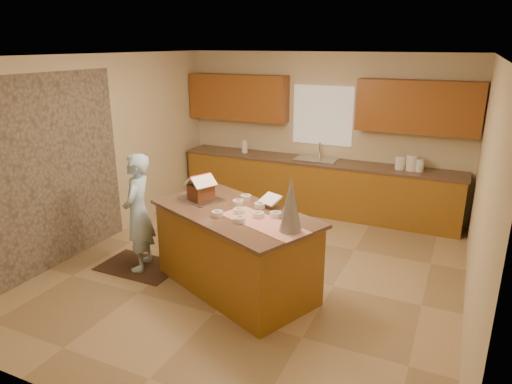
% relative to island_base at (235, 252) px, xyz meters
% --- Properties ---
extents(floor, '(5.50, 5.50, 0.00)m').
position_rel_island_base_xyz_m(floor, '(0.04, 0.52, -0.47)').
color(floor, tan).
rests_on(floor, ground).
extents(ceiling, '(5.50, 5.50, 0.00)m').
position_rel_island_base_xyz_m(ceiling, '(0.04, 0.52, 2.23)').
color(ceiling, silver).
rests_on(ceiling, floor).
extents(wall_back, '(5.50, 5.50, 0.00)m').
position_rel_island_base_xyz_m(wall_back, '(0.04, 3.27, 0.88)').
color(wall_back, beige).
rests_on(wall_back, floor).
extents(wall_front, '(5.50, 5.50, 0.00)m').
position_rel_island_base_xyz_m(wall_front, '(0.04, -2.23, 0.88)').
color(wall_front, beige).
rests_on(wall_front, floor).
extents(wall_left, '(5.50, 5.50, 0.00)m').
position_rel_island_base_xyz_m(wall_left, '(-2.46, 0.52, 0.88)').
color(wall_left, beige).
rests_on(wall_left, floor).
extents(wall_right, '(5.50, 5.50, 0.00)m').
position_rel_island_base_xyz_m(wall_right, '(2.54, 0.52, 0.88)').
color(wall_right, beige).
rests_on(wall_right, floor).
extents(stone_accent, '(0.00, 2.50, 2.50)m').
position_rel_island_base_xyz_m(stone_accent, '(-2.44, -0.28, 0.78)').
color(stone_accent, gray).
rests_on(stone_accent, wall_left).
extents(window_curtain, '(1.05, 0.03, 1.00)m').
position_rel_island_base_xyz_m(window_curtain, '(0.04, 3.24, 1.18)').
color(window_curtain, white).
rests_on(window_curtain, wall_back).
extents(back_counter_base, '(4.80, 0.60, 0.88)m').
position_rel_island_base_xyz_m(back_counter_base, '(0.04, 2.97, -0.03)').
color(back_counter_base, brown).
rests_on(back_counter_base, floor).
extents(back_counter_top, '(4.85, 0.63, 0.04)m').
position_rel_island_base_xyz_m(back_counter_top, '(0.04, 2.97, 0.43)').
color(back_counter_top, brown).
rests_on(back_counter_top, back_counter_base).
extents(upper_cabinet_left, '(1.85, 0.35, 0.80)m').
position_rel_island_base_xyz_m(upper_cabinet_left, '(-1.51, 3.09, 1.43)').
color(upper_cabinet_left, brown).
rests_on(upper_cabinet_left, wall_back).
extents(upper_cabinet_right, '(1.85, 0.35, 0.80)m').
position_rel_island_base_xyz_m(upper_cabinet_right, '(1.59, 3.09, 1.43)').
color(upper_cabinet_right, brown).
rests_on(upper_cabinet_right, wall_back).
extents(sink, '(0.70, 0.45, 0.12)m').
position_rel_island_base_xyz_m(sink, '(0.04, 2.97, 0.42)').
color(sink, silver).
rests_on(sink, back_counter_top).
extents(faucet, '(0.03, 0.03, 0.28)m').
position_rel_island_base_xyz_m(faucet, '(0.04, 3.15, 0.59)').
color(faucet, silver).
rests_on(faucet, back_counter_top).
extents(island_base, '(2.16, 1.66, 0.94)m').
position_rel_island_base_xyz_m(island_base, '(0.00, 0.00, 0.00)').
color(island_base, brown).
rests_on(island_base, floor).
extents(island_top, '(2.27, 1.77, 0.04)m').
position_rel_island_base_xyz_m(island_top, '(0.00, 0.00, 0.49)').
color(island_top, brown).
rests_on(island_top, island_base).
extents(table_runner, '(1.14, 0.78, 0.01)m').
position_rel_island_base_xyz_m(table_runner, '(0.44, -0.19, 0.52)').
color(table_runner, red).
rests_on(table_runner, island_top).
extents(baking_tray, '(0.60, 0.53, 0.03)m').
position_rel_island_base_xyz_m(baking_tray, '(-0.56, 0.19, 0.53)').
color(baking_tray, silver).
rests_on(baking_tray, island_top).
extents(cookbook, '(0.29, 0.26, 0.10)m').
position_rel_island_base_xyz_m(cookbook, '(0.31, 0.31, 0.61)').
color(cookbook, white).
rests_on(cookbook, island_top).
extents(tinsel_tree, '(0.31, 0.31, 0.59)m').
position_rel_island_base_xyz_m(tinsel_tree, '(0.79, -0.29, 0.81)').
color(tinsel_tree, silver).
rests_on(tinsel_tree, island_top).
extents(rug, '(1.04, 0.68, 0.01)m').
position_rel_island_base_xyz_m(rug, '(-1.41, -0.06, -0.47)').
color(rug, black).
rests_on(rug, floor).
extents(boy, '(0.53, 0.65, 1.53)m').
position_rel_island_base_xyz_m(boy, '(-1.36, -0.06, 0.31)').
color(boy, '#AED4F7').
rests_on(boy, rug).
extents(canister_a, '(0.15, 0.15, 0.21)m').
position_rel_island_base_xyz_m(canister_a, '(1.42, 2.97, 0.55)').
color(canister_a, white).
rests_on(canister_a, back_counter_top).
extents(canister_b, '(0.17, 0.17, 0.25)m').
position_rel_island_base_xyz_m(canister_b, '(1.60, 2.97, 0.57)').
color(canister_b, white).
rests_on(canister_b, back_counter_top).
extents(canister_c, '(0.14, 0.14, 0.19)m').
position_rel_island_base_xyz_m(canister_c, '(1.72, 2.97, 0.54)').
color(canister_c, white).
rests_on(canister_c, back_counter_top).
extents(paper_towel, '(0.11, 0.11, 0.23)m').
position_rel_island_base_xyz_m(paper_towel, '(-1.33, 2.97, 0.56)').
color(paper_towel, white).
rests_on(paper_towel, back_counter_top).
extents(gingerbread_house, '(0.39, 0.39, 0.30)m').
position_rel_island_base_xyz_m(gingerbread_house, '(-0.56, 0.19, 0.65)').
color(gingerbread_house, '#563016').
rests_on(gingerbread_house, baking_tray).
extents(candy_bowls, '(0.73, 0.83, 0.06)m').
position_rel_island_base_xyz_m(candy_bowls, '(0.13, 0.04, 0.54)').
color(candy_bowls, '#3599C6').
rests_on(candy_bowls, island_top).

